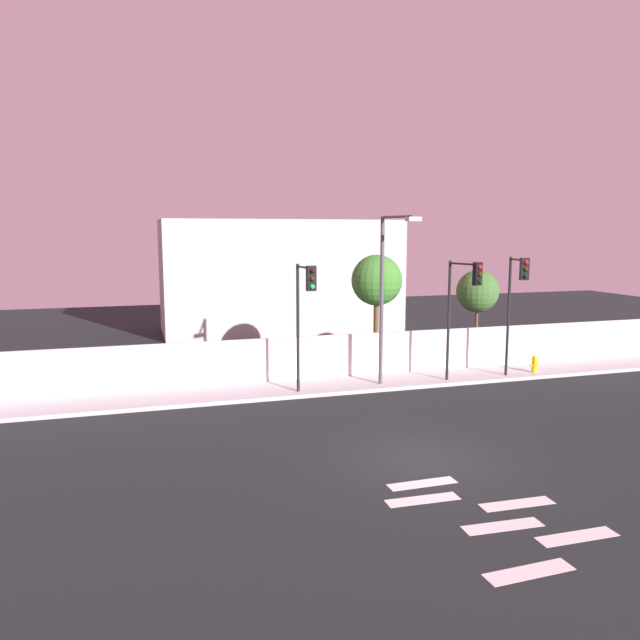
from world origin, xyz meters
name	(u,v)px	position (x,y,z in m)	size (l,w,h in m)	color
ground_plane	(423,459)	(0.00, 0.00, 0.00)	(80.00, 80.00, 0.00)	black
sidewalk	(332,386)	(0.00, 8.20, 0.07)	(36.00, 2.40, 0.15)	#B2B2B2
perimeter_wall	(322,357)	(0.00, 9.49, 1.05)	(36.00, 0.18, 1.80)	white
crosswalk_marking	(491,517)	(-0.15, -3.67, 0.00)	(4.09, 4.72, 0.01)	silver
traffic_light_left	(463,295)	(5.06, 6.75, 3.79)	(0.60, 1.78, 4.98)	black
traffic_light_center	(517,291)	(7.67, 6.96, 3.85)	(0.36, 1.39, 5.10)	black
traffic_light_right	(305,301)	(-1.52, 6.78, 3.76)	(0.35, 1.72, 4.95)	black
street_lamp_curbside	(386,286)	(2.02, 7.48, 4.16)	(0.87, 2.05, 6.76)	#4C4C51
fire_hydrant	(535,363)	(9.22, 7.63, 0.56)	(0.44, 0.26, 0.76)	gold
roadside_tree_leftmost	(377,281)	(2.82, 10.41, 4.12)	(2.27, 2.27, 5.30)	brown
roadside_tree_midleft	(478,292)	(7.95, 10.41, 3.51)	(1.99, 1.99, 4.52)	brown
low_building_distant	(280,275)	(1.52, 23.49, 3.52)	(14.88, 6.00, 7.04)	#B0B0B0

